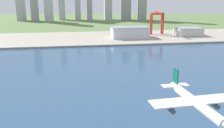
# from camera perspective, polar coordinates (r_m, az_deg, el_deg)

# --- Properties ---
(ground_plane) EXTENTS (2400.00, 2400.00, 0.00)m
(ground_plane) POSITION_cam_1_polar(r_m,az_deg,el_deg) (255.89, -1.03, -1.39)
(ground_plane) COLOR #597642
(water_bay) EXTENTS (840.00, 360.00, 0.15)m
(water_bay) POSITION_cam_1_polar(r_m,az_deg,el_deg) (199.73, 1.33, -6.21)
(water_bay) COLOR #2D4C70
(water_bay) RESTS_ON ground
(industrial_pier) EXTENTS (840.00, 140.00, 2.50)m
(industrial_pier) POSITION_cam_1_polar(r_m,az_deg,el_deg) (440.21, -4.43, 5.72)
(industrial_pier) COLOR #A3988A
(industrial_pier) RESTS_ON ground
(airplane_landing) EXTENTS (35.74, 43.50, 12.71)m
(airplane_landing) POSITION_cam_1_polar(r_m,az_deg,el_deg) (111.32, 17.68, -7.97)
(airplane_landing) COLOR white
(port_crane_red) EXTENTS (23.35, 41.20, 40.64)m
(port_crane_red) POSITION_cam_1_polar(r_m,az_deg,el_deg) (475.77, 9.92, 9.92)
(port_crane_red) COLOR #B72D23
(port_crane_red) RESTS_ON industrial_pier
(warehouse_main) EXTENTS (61.42, 34.39, 17.91)m
(warehouse_main) POSITION_cam_1_polar(r_m,az_deg,el_deg) (435.87, 3.89, 6.99)
(warehouse_main) COLOR silver
(warehouse_main) RESTS_ON industrial_pier
(warehouse_annex) EXTENTS (43.78, 32.41, 13.55)m
(warehouse_annex) POSITION_cam_1_polar(r_m,az_deg,el_deg) (477.63, 16.39, 6.87)
(warehouse_annex) COLOR silver
(warehouse_annex) RESTS_ON industrial_pier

